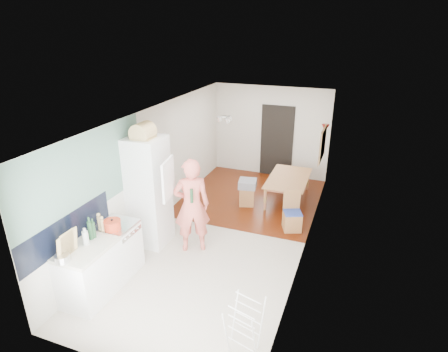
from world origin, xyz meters
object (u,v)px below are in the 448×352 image
Objects in this scene: dining_table at (289,191)px; dining_chair at (293,212)px; drying_rack at (244,327)px; stool at (247,196)px; person at (191,198)px.

dining_chair is (0.35, -1.40, 0.17)m from dining_table.
dining_chair is 3.33m from drying_rack.
dining_table is 3.14× the size of stool.
person reaches higher than drying_rack.
stool is (-1.24, 0.78, -0.20)m from dining_chair.
stool is 0.58× the size of drying_rack.
dining_chair is (1.64, 1.37, -0.66)m from person.
stool is (0.40, 2.14, -0.86)m from person.
dining_chair is at bearing -32.17° from stool.
stool is at bearing 122.92° from drying_rack.
dining_chair reaches higher than drying_rack.
person is 2.58× the size of dining_chair.
dining_table is 1.08m from stool.
person is 2.81× the size of drying_rack.
person reaches higher than dining_table.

